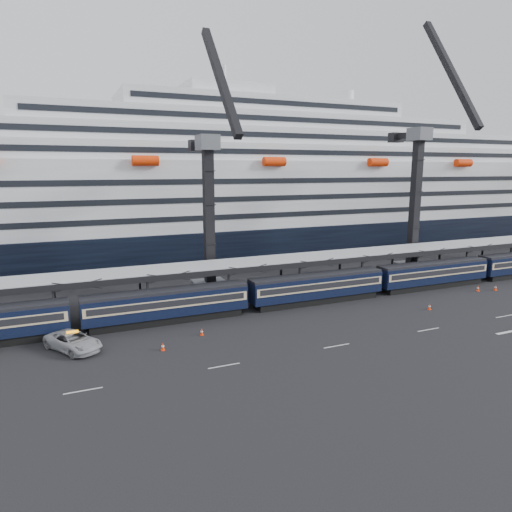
# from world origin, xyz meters

# --- Properties ---
(ground) EXTENTS (260.00, 260.00, 0.00)m
(ground) POSITION_xyz_m (0.00, 0.00, 0.00)
(ground) COLOR black
(ground) RESTS_ON ground
(lane_markings) EXTENTS (111.00, 4.27, 0.02)m
(lane_markings) POSITION_xyz_m (8.15, -5.23, 0.01)
(lane_markings) COLOR beige
(lane_markings) RESTS_ON ground
(train) EXTENTS (133.05, 3.00, 4.05)m
(train) POSITION_xyz_m (-4.65, 10.00, 2.20)
(train) COLOR black
(train) RESTS_ON ground
(canopy) EXTENTS (130.00, 6.25, 5.53)m
(canopy) POSITION_xyz_m (0.00, 14.00, 5.25)
(canopy) COLOR #97999E
(canopy) RESTS_ON ground
(cruise_ship) EXTENTS (214.09, 28.84, 34.00)m
(cruise_ship) POSITION_xyz_m (-1.08, 45.99, 12.34)
(cruise_ship) COLOR black
(cruise_ship) RESTS_ON ground
(crane_dark_near) EXTENTS (4.50, 17.75, 35.08)m
(crane_dark_near) POSITION_xyz_m (-20.00, 18.59, 11.93)
(crane_dark_near) COLOR #505258
(crane_dark_near) RESTS_ON ground
(crane_dark_mid) EXTENTS (4.50, 18.24, 39.64)m
(crane_dark_mid) POSITION_xyz_m (15.00, 17.59, 13.36)
(crane_dark_mid) COLOR #505258
(crane_dark_mid) RESTS_ON ground
(pickup_truck) EXTENTS (5.96, 7.08, 1.80)m
(pickup_truck) POSITION_xyz_m (-38.40, 5.35, 0.90)
(pickup_truck) COLOR #9D9EA4
(pickup_truck) RESTS_ON ground
(traffic_cone_b) EXTENTS (0.40, 0.40, 0.80)m
(traffic_cone_b) POSITION_xyz_m (-30.34, 1.79, 0.40)
(traffic_cone_b) COLOR #FF3508
(traffic_cone_b) RESTS_ON ground
(traffic_cone_c) EXTENTS (0.39, 0.39, 0.78)m
(traffic_cone_c) POSITION_xyz_m (-25.62, 4.31, 0.38)
(traffic_cone_c) COLOR #FF3508
(traffic_cone_c) RESTS_ON ground
(traffic_cone_d) EXTENTS (0.40, 0.40, 0.80)m
(traffic_cone_d) POSITION_xyz_m (3.53, 1.65, 0.39)
(traffic_cone_d) COLOR #FF3508
(traffic_cone_d) RESTS_ON ground
(traffic_cone_e) EXTENTS (0.43, 0.43, 0.87)m
(traffic_cone_e) POSITION_xyz_m (19.34, 5.03, 0.43)
(traffic_cone_e) COLOR #FF3508
(traffic_cone_e) RESTS_ON ground
(traffic_cone_f) EXTENTS (0.43, 0.43, 0.85)m
(traffic_cone_f) POSITION_xyz_m (16.63, 5.76, 0.42)
(traffic_cone_f) COLOR #FF3508
(traffic_cone_f) RESTS_ON ground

